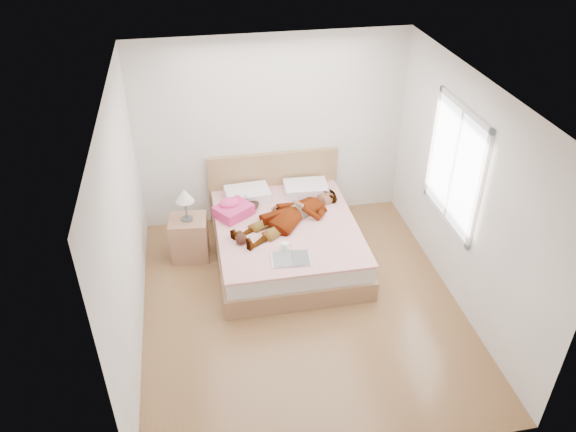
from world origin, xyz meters
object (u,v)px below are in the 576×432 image
(coffee_mug, at_px, (285,246))
(nightstand, at_px, (189,235))
(towel, at_px, (233,209))
(phone, at_px, (247,196))
(magazine, at_px, (291,259))
(woman, at_px, (291,212))
(plush_toy, at_px, (241,238))
(bed, at_px, (285,236))

(coffee_mug, distance_m, nightstand, 1.37)
(towel, relative_size, coffee_mug, 4.04)
(phone, bearing_deg, magazine, -106.19)
(woman, distance_m, towel, 0.75)
(towel, distance_m, plush_toy, 0.61)
(coffee_mug, bearing_deg, plush_toy, 152.34)
(phone, relative_size, towel, 0.15)
(bed, bearing_deg, plush_toy, -149.57)
(towel, xyz_separation_m, coffee_mug, (0.52, -0.86, -0.04))
(towel, distance_m, nightstand, 0.64)
(bed, distance_m, plush_toy, 0.76)
(phone, height_order, magazine, phone)
(coffee_mug, bearing_deg, woman, 73.28)
(plush_toy, bearing_deg, woman, 28.66)
(woman, distance_m, nightstand, 1.33)
(woman, relative_size, phone, 19.05)
(bed, bearing_deg, woman, 11.75)
(bed, relative_size, nightstand, 2.09)
(bed, height_order, plush_toy, bed)
(plush_toy, height_order, nightstand, nightstand)
(woman, relative_size, towel, 2.94)
(phone, relative_size, coffee_mug, 0.62)
(woman, bearing_deg, plush_toy, -93.43)
(towel, height_order, nightstand, nightstand)
(bed, relative_size, plush_toy, 9.37)
(woman, height_order, plush_toy, woman)
(woman, bearing_deg, nightstand, -128.99)
(coffee_mug, bearing_deg, bed, 79.34)
(phone, bearing_deg, nightstand, 165.12)
(woman, xyz_separation_m, magazine, (-0.15, -0.82, -0.10))
(bed, xyz_separation_m, plush_toy, (-0.60, -0.35, 0.30))
(bed, relative_size, magazine, 4.31)
(phone, relative_size, bed, 0.04)
(woman, distance_m, phone, 0.64)
(phone, xyz_separation_m, coffee_mug, (0.31, -1.02, -0.11))
(nightstand, bearing_deg, plush_toy, -40.52)
(coffee_mug, bearing_deg, phone, 106.97)
(bed, relative_size, coffee_mug, 15.09)
(magazine, distance_m, plush_toy, 0.69)
(coffee_mug, bearing_deg, towel, 121.19)
(phone, distance_m, coffee_mug, 1.08)
(towel, bearing_deg, bed, -21.69)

